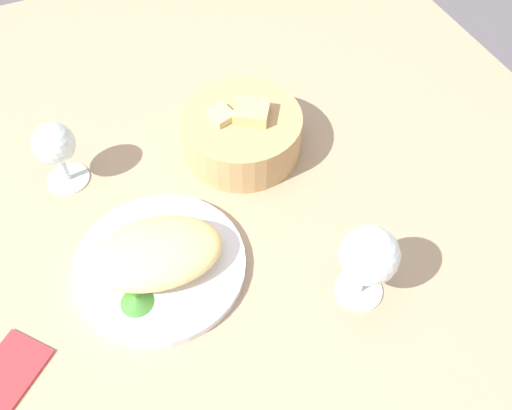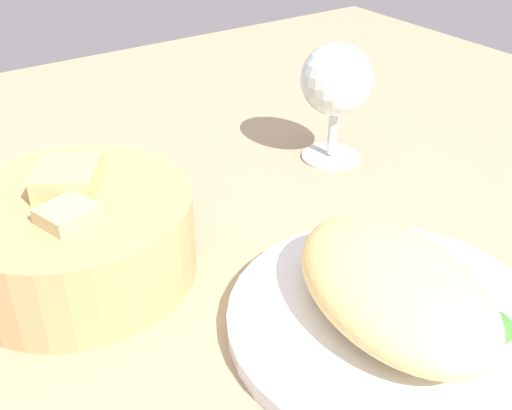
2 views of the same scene
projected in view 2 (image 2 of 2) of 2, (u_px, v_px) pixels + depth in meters
The scene contains 6 objects.
ground_plane at pixel (286, 334), 48.04cm from camera, with size 140.00×140.00×2.00cm, color tan.
plate at pixel (389, 321), 46.80cm from camera, with size 24.60×24.60×1.40cm, color white.
omelette at pixel (394, 287), 45.08cm from camera, with size 18.44×11.88×5.16cm, color #EFCF7E.
lettuce_garnish at pixel (484, 317), 45.11cm from camera, with size 4.65×4.65×1.42cm, color #3C7D2E.
bread_basket at pixel (76, 235), 51.10cm from camera, with size 19.59×19.59×9.31cm.
wine_glass_near at pixel (336, 84), 66.56cm from camera, with size 7.82×7.82×13.30cm.
Camera 2 is at (-28.13, 22.02, 32.72)cm, focal length 43.50 mm.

